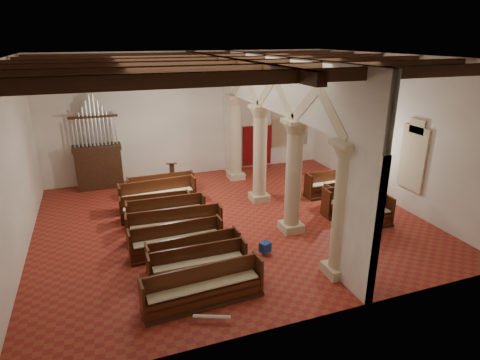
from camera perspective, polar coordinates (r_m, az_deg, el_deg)
name	(u,v)px	position (r m, az deg, el deg)	size (l,w,h in m)	color
floor	(231,221)	(15.37, -1.33, -5.83)	(14.00, 14.00, 0.00)	maroon
ceiling	(229,57)	(13.87, -1.53, 17.12)	(14.00, 14.00, 0.00)	#321F10
wall_back	(191,115)	(19.97, -7.02, 9.16)	(14.00, 0.02, 6.00)	white
wall_front	(316,209)	(9.15, 10.75, -4.12)	(14.00, 0.02, 6.00)	white
wall_left	(9,165)	(13.88, -29.98, 1.83)	(0.02, 12.00, 6.00)	white
wall_right	(391,130)	(17.78, 20.63, 6.71)	(0.02, 12.00, 6.00)	white
ceiling_beams	(229,62)	(13.88, -1.52, 16.38)	(13.80, 11.80, 0.30)	#3D2213
arcade	(276,125)	(14.85, 5.21, 7.74)	(0.90, 11.90, 6.00)	#C0B38F
window_right_a	(414,158)	(16.88, 23.48, 2.86)	(0.03, 1.00, 2.20)	#337453
window_right_b	(353,135)	(19.85, 15.72, 6.14)	(0.03, 1.00, 2.20)	#337453
window_back	(283,124)	(21.77, 6.11, 7.93)	(1.00, 0.03, 2.20)	#337453
pipe_organ	(98,159)	(19.37, -19.53, 2.85)	(2.10, 0.85, 4.40)	#3D2213
lectern	(172,176)	(18.99, -9.60, 0.63)	(0.56, 0.58, 1.19)	#3C2113
dossal_curtain	(257,145)	(21.35, 2.44, 4.94)	(1.80, 0.07, 2.17)	maroon
processional_banner	(301,158)	(20.41, 8.66, 3.07)	(0.62, 0.79, 2.72)	#3D2213
hymnal_box_a	(256,273)	(11.76, 2.24, -13.05)	(0.36, 0.29, 0.36)	navy
hymnal_box_b	(265,247)	(13.07, 3.60, -9.52)	(0.32, 0.26, 0.32)	#162B97
hymnal_box_c	(199,217)	(15.08, -5.85, -5.29)	(0.36, 0.29, 0.36)	#153A96
tube_heater_a	(212,317)	(10.42, -4.03, -18.82)	(0.09, 0.09, 0.93)	white
tube_heater_b	(205,261)	(12.58, -4.94, -11.36)	(0.10, 0.10, 1.01)	silver
nave_pew_0	(204,292)	(10.92, -5.20, -15.60)	(3.24, 0.87, 1.05)	#3D2213
nave_pew_1	(198,267)	(11.99, -5.95, -12.24)	(2.88, 0.65, 0.95)	#3D2213
nave_pew_2	(194,257)	(12.47, -6.49, -10.83)	(2.89, 0.80, 0.98)	#3D2213
nave_pew_3	(177,244)	(13.23, -8.98, -8.97)	(3.01, 0.75, 1.03)	#3D2213
nave_pew_4	(175,229)	(14.18, -9.21, -6.88)	(3.31, 0.91, 1.05)	#3D2213
nave_pew_5	(167,216)	(15.24, -10.39, -5.00)	(2.89, 0.75, 1.03)	#3D2213
nave_pew_6	(156,210)	(15.83, -11.90, -4.24)	(2.67, 0.75, 0.95)	#3D2213
nave_pew_7	(158,198)	(16.75, -11.54, -2.59)	(3.11, 0.91, 1.14)	#3D2213
nave_pew_8	(162,189)	(17.87, -11.07, -1.32)	(2.86, 0.68, 0.97)	#3D2213
aisle_pew_0	(366,218)	(15.49, 17.48, -5.12)	(2.02, 0.80, 1.07)	#3D2213
aisle_pew_1	(348,205)	(16.35, 15.14, -3.45)	(2.09, 0.86, 1.13)	#3D2213
aisle_pew_2	(344,197)	(17.27, 14.51, -2.33)	(1.75, 0.75, 0.96)	#3D2213
aisle_pew_3	(327,188)	(17.98, 12.28, -1.09)	(1.96, 0.73, 1.10)	#3D2213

